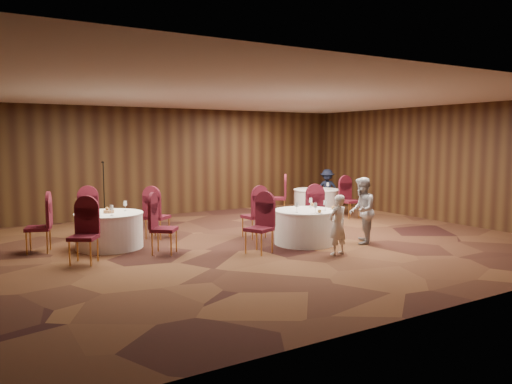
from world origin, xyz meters
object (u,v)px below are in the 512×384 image
table_main (305,227)px  woman_a (338,225)px  table_left (109,230)px  man_c (327,189)px  woman_b (362,211)px  mic_stand (104,208)px  table_right (317,201)px

table_main → woman_a: woman_a is taller
table_main → table_left: same height
table_left → man_c: 8.15m
table_left → woman_b: 5.40m
woman_b → table_left: bearing=-70.8°
mic_stand → woman_a: mic_stand is taller
table_main → table_right: 4.62m
mic_stand → man_c: (7.24, -0.15, 0.14)m
table_main → man_c: bearing=45.8°
table_right → woman_b: 4.56m
table_left → woman_a: bearing=-39.0°
table_main → woman_a: (-0.08, -1.18, 0.22)m
table_left → table_right: bearing=13.8°
woman_a → woman_b: size_ratio=0.82×
man_c → woman_a: bearing=-83.2°
table_main → table_right: bearing=48.5°
woman_a → woman_b: 1.29m
table_main → man_c: 5.81m
mic_stand → woman_a: (3.11, -5.50, 0.09)m
mic_stand → table_right: bearing=-7.7°
woman_b → man_c: 5.64m
table_right → woman_b: size_ratio=0.99×
table_left → mic_stand: (0.55, 2.52, 0.13)m
woman_b → table_right: bearing=-160.2°
table_left → man_c: (7.80, 2.38, 0.27)m
woman_b → table_main: bearing=-74.5°
table_left → man_c: size_ratio=1.09×
woman_a → table_right: bearing=-130.4°
table_main → mic_stand: (-3.20, 4.31, 0.13)m
table_left → table_main: bearing=-25.5°
table_left → mic_stand: 2.59m
table_main → man_c: size_ratio=1.05×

